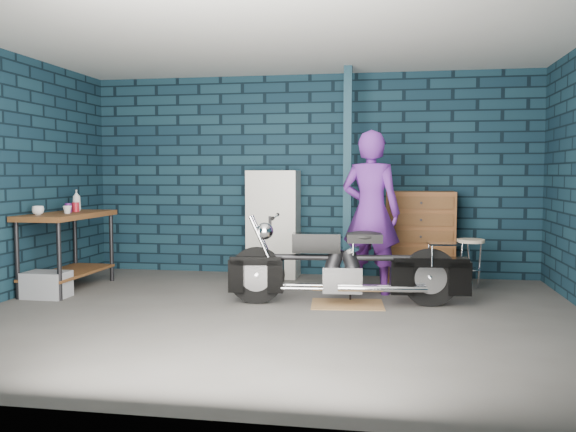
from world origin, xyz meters
name	(u,v)px	position (x,y,z in m)	size (l,w,h in m)	color
ground	(275,316)	(0.00, 0.00, 0.00)	(6.00, 6.00, 0.00)	#4C4A47
room_walls	(285,122)	(0.00, 0.55, 1.90)	(6.02, 5.01, 2.71)	black
support_post	(347,175)	(0.55, 1.95, 1.35)	(0.10, 0.10, 2.70)	#132F3C
workbench	(68,251)	(-2.68, 0.94, 0.46)	(0.60, 1.40, 0.91)	brown
drip_mat	(347,304)	(0.65, 0.64, 0.00)	(0.75, 0.56, 0.01)	olive
motorcycle	(348,260)	(0.65, 0.64, 0.47)	(2.14, 0.58, 0.94)	black
person	(371,212)	(0.86, 1.33, 0.93)	(0.68, 0.45, 1.86)	#56217D
storage_bin	(47,285)	(-2.66, 0.44, 0.14)	(0.46, 0.33, 0.29)	gray
locker	(274,224)	(-0.45, 2.23, 0.71)	(0.66, 0.47, 1.41)	beige
tool_chest	(420,236)	(1.46, 2.23, 0.57)	(0.86, 0.48, 1.15)	brown
shop_stool	(470,264)	(2.03, 1.78, 0.30)	(0.33, 0.33, 0.59)	beige
cup_a	(38,210)	(-2.81, 0.55, 0.96)	(0.13, 0.13, 0.10)	beige
cup_b	(67,210)	(-2.60, 0.81, 0.96)	(0.10, 0.10, 0.09)	beige
mug_purple	(68,208)	(-2.72, 1.04, 0.96)	(0.08, 0.08, 0.11)	#541A69
mug_red	(76,207)	(-2.68, 1.14, 0.97)	(0.08, 0.08, 0.12)	maroon
bottle	(77,200)	(-2.74, 1.28, 1.04)	(0.10, 0.10, 0.27)	gray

